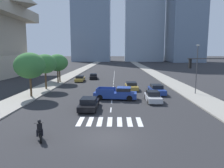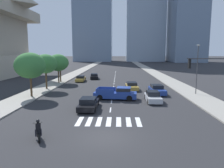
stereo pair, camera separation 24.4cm
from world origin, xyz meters
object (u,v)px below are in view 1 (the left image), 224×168
at_px(sedan_gold_0, 80,79).
at_px(sedan_black_4, 89,104).
at_px(traffic_signal_near, 216,75).
at_px(street_lamp_east, 197,65).
at_px(street_tree_fourth, 59,63).
at_px(sedan_silver_5, 153,97).
at_px(pickup_truck, 117,93).
at_px(street_tree_third, 57,63).
at_px(motorcycle_lead, 40,131).
at_px(sedan_gold_3, 131,86).
at_px(sedan_black_1, 93,76).
at_px(sedan_blue_2, 157,90).
at_px(street_tree_nearest, 30,66).
at_px(street_tree_second, 45,64).

height_order(sedan_gold_0, sedan_black_4, sedan_black_4).
relative_size(sedan_gold_0, traffic_signal_near, 0.77).
height_order(street_lamp_east, street_tree_fourth, street_lamp_east).
bearing_deg(sedan_silver_5, pickup_truck, -104.24).
xyz_separation_m(sedan_gold_0, street_tree_third, (-3.96, -3.21, 3.66)).
bearing_deg(street_tree_third, traffic_signal_near, -47.71).
xyz_separation_m(motorcycle_lead, pickup_truck, (5.71, 13.44, 0.23)).
distance_m(sedan_black_4, traffic_signal_near, 13.18).
relative_size(sedan_gold_0, street_tree_third, 0.79).
relative_size(sedan_gold_3, street_lamp_east, 0.66).
relative_size(sedan_gold_0, sedan_black_1, 0.96).
relative_size(sedan_black_1, street_tree_third, 0.82).
distance_m(sedan_blue_2, sedan_gold_3, 5.17).
height_order(motorcycle_lead, sedan_silver_5, motorcycle_lead).
xyz_separation_m(sedan_black_4, street_tree_nearest, (-8.94, 6.04, 3.88)).
bearing_deg(sedan_gold_3, street_tree_third, -118.56).
height_order(sedan_black_1, sedan_gold_3, sedan_black_1).
xyz_separation_m(sedan_silver_5, traffic_signal_near, (4.45, -7.23, 3.61)).
bearing_deg(street_tree_nearest, pickup_truck, -4.86).
xyz_separation_m(motorcycle_lead, traffic_signal_near, (14.72, 5.07, 3.63)).
xyz_separation_m(pickup_truck, street_tree_nearest, (-12.15, 1.03, 3.66)).
bearing_deg(street_tree_second, street_tree_nearest, -90.00).
height_order(pickup_truck, sedan_black_4, pickup_truck).
height_order(sedan_gold_3, street_tree_nearest, street_tree_nearest).
bearing_deg(sedan_gold_3, street_tree_fourth, -122.86).
distance_m(motorcycle_lead, street_tree_second, 22.13).
bearing_deg(sedan_silver_5, sedan_gold_0, -146.66).
xyz_separation_m(sedan_gold_0, sedan_blue_2, (14.22, -14.09, 0.06)).
distance_m(sedan_black_1, sedan_blue_2, 22.09).
height_order(sedan_black_4, street_tree_third, street_tree_third).
distance_m(street_lamp_east, street_tree_nearest, 24.03).
bearing_deg(street_tree_third, street_lamp_east, -25.36).
bearing_deg(street_tree_third, street_tree_fourth, 90.00).
height_order(motorcycle_lead, street_tree_second, street_tree_second).
height_order(pickup_truck, street_tree_second, street_tree_second).
relative_size(sedan_silver_5, street_tree_nearest, 0.71).
xyz_separation_m(traffic_signal_near, street_tree_fourth, (-21.16, 24.67, -0.04)).
bearing_deg(sedan_silver_5, street_tree_third, -134.01).
bearing_deg(motorcycle_lead, sedan_blue_2, -57.21).
distance_m(sedan_gold_3, sedan_silver_5, 9.11).
xyz_separation_m(street_lamp_east, street_tree_second, (-23.90, 3.83, 0.01)).
bearing_deg(sedan_blue_2, sedan_gold_3, -138.73).
height_order(sedan_black_1, sedan_black_4, sedan_black_4).
bearing_deg(street_tree_second, street_tree_fourth, 90.00).
xyz_separation_m(sedan_gold_0, street_tree_nearest, (-3.96, -17.07, 3.89)).
relative_size(sedan_silver_5, street_tree_third, 0.75).
distance_m(motorcycle_lead, traffic_signal_near, 15.99).
bearing_deg(street_tree_fourth, sedan_gold_3, -30.52).
relative_size(sedan_black_4, street_tree_second, 0.81).
height_order(pickup_truck, sedan_blue_2, pickup_truck).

